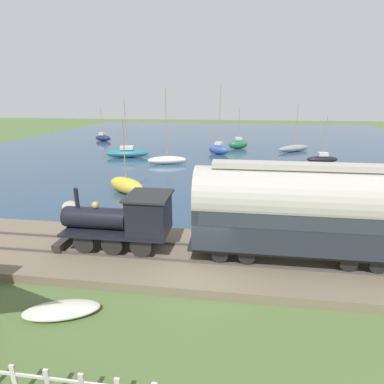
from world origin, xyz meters
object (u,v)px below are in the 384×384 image
Objects in this scene: sailboat_black at (322,159)px; beached_dinghy at (62,310)px; sailboat_teal at (127,153)px; sailboat_green at (238,144)px; sailboat_blue at (219,149)px; sailboat_navy at (103,138)px; sailboat_yellow at (127,185)px; rowboat_near_shore at (373,227)px; sailboat_white at (167,160)px; rowboat_mid_harbor at (315,216)px; passenger_coach at (298,210)px; rowboat_far_out at (70,206)px; sailboat_gray at (294,148)px; rowboat_off_pier at (227,195)px; steam_locomotive at (127,218)px.

sailboat_black reaches higher than beached_dinghy.
sailboat_green is at bearing -70.32° from sailboat_teal.
sailboat_blue reaches higher than beached_dinghy.
sailboat_teal is (0.13, 25.27, 0.11)m from sailboat_black.
sailboat_blue reaches higher than sailboat_green.
sailboat_black is at bearing -93.53° from sailboat_navy.
sailboat_yellow is at bearing 10.19° from beached_dinghy.
rowboat_near_shore is at bearing 171.59° from sailboat_green.
sailboat_white is 20.70m from rowboat_mid_harbor.
passenger_coach is at bearing -168.47° from sailboat_white.
rowboat_far_out is (-34.56, -12.49, -0.39)m from sailboat_navy.
sailboat_teal is at bearing 73.25° from sailboat_gray.
rowboat_far_out is at bearing 107.96° from sailboat_gray.
sailboat_blue is 26.76m from rowboat_near_shore.
sailboat_white is at bearing 44.82° from rowboat_far_out.
sailboat_white is 2.93× the size of beached_dinghy.
sailboat_navy is 45.14m from rowboat_mid_harbor.
sailboat_white reaches higher than sailboat_green.
sailboat_navy is at bearing 27.01° from sailboat_white.
beached_dinghy is at bearing -179.10° from rowboat_off_pier.
sailboat_navy is at bearing 77.50° from rowboat_far_out.
sailboat_gray is (33.30, -14.18, -1.62)m from steam_locomotive.
rowboat_mid_harbor is (-3.90, -5.95, 0.01)m from rowboat_off_pier.
sailboat_black is at bearing -94.55° from sailboat_white.
sailboat_teal is 24.48m from sailboat_gray.
sailboat_white is 2.91× the size of rowboat_near_shore.
sailboat_blue is 11.65m from sailboat_gray.
beached_dinghy reaches higher than rowboat_off_pier.
passenger_coach is at bearing 156.45° from rowboat_near_shore.
sailboat_yellow reaches higher than beached_dinghy.
passenger_coach is 11.34m from rowboat_off_pier.
rowboat_far_out is at bearing 33.07° from rowboat_mid_harbor.
sailboat_blue is 1.57× the size of sailboat_yellow.
rowboat_off_pier is at bearing -10.73° from rowboat_far_out.
rowboat_near_shore is at bearing 144.25° from sailboat_gray.
sailboat_yellow is at bearing -172.87° from sailboat_teal.
steam_locomotive is 2.27× the size of rowboat_far_out.
sailboat_navy is (40.58, 27.02, -2.39)m from passenger_coach.
sailboat_white is at bearing 25.97° from passenger_coach.
sailboat_blue is 19.26m from rowboat_off_pier.
sailboat_blue is 20.56m from sailboat_yellow.
rowboat_off_pier is 16.03m from beached_dinghy.
sailboat_navy reaches higher than sailboat_black.
sailboat_green is 2.06× the size of rowboat_near_shore.
sailboat_yellow reaches higher than steam_locomotive.
sailboat_white is (-7.40, 5.97, -0.22)m from sailboat_blue.
beached_dinghy is at bearing 147.56° from rowboat_near_shore.
steam_locomotive is 44.85m from sailboat_navy.
sailboat_black is 2.47× the size of rowboat_off_pier.
sailboat_teal is at bearing 64.39° from rowboat_off_pier.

